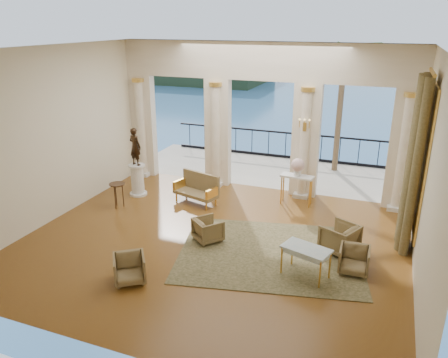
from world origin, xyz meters
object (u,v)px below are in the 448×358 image
at_px(side_table, 117,187).
at_px(game_table, 306,251).
at_px(armchair_c, 340,237).
at_px(pedestal, 138,180).
at_px(armchair_b, 354,259).
at_px(settee, 198,188).
at_px(console_table, 297,180).
at_px(statue, 135,147).
at_px(armchair_d, 208,229).
at_px(armchair_a, 129,267).

bearing_deg(side_table, game_table, -16.33).
xyz_separation_m(armchair_c, pedestal, (-6.21, 1.36, 0.09)).
distance_m(armchair_b, settee, 5.18).
bearing_deg(console_table, armchair_c, -52.55).
bearing_deg(statue, side_table, 103.21).
bearing_deg(armchair_c, armchair_d, -53.04).
height_order(pedestal, statue, statue).
relative_size(statue, console_table, 1.19).
bearing_deg(armchair_a, pedestal, 84.05).
bearing_deg(statue, game_table, 169.41).
height_order(console_table, side_table, console_table).
bearing_deg(armchair_a, console_table, 30.52).
bearing_deg(armchair_a, game_table, -11.52).
height_order(armchair_b, statue, statue).
distance_m(armchair_b, pedestal, 6.95).
xyz_separation_m(armchair_d, settee, (-1.21, 2.08, 0.12)).
distance_m(armchair_a, armchair_c, 4.76).
xyz_separation_m(armchair_c, game_table, (-0.53, -1.33, 0.23)).
distance_m(armchair_b, statue, 7.06).
relative_size(armchair_a, statue, 0.57).
bearing_deg(armchair_d, settee, -20.75).
distance_m(armchair_c, game_table, 1.45).
bearing_deg(settee, armchair_a, -68.89).
relative_size(game_table, side_table, 1.52).
xyz_separation_m(armchair_a, console_table, (2.31, 5.20, 0.41)).
bearing_deg(armchair_d, console_table, -77.75).
xyz_separation_m(armchair_c, statue, (-6.21, 1.36, 1.16)).
xyz_separation_m(armchair_a, armchair_d, (0.81, 2.21, -0.01)).
xyz_separation_m(armchair_b, game_table, (-0.93, -0.54, 0.28)).
relative_size(console_table, side_table, 1.33).
bearing_deg(side_table, armchair_a, -52.81).
xyz_separation_m(armchair_c, console_table, (-1.53, 2.40, 0.36)).
bearing_deg(pedestal, armchair_b, -17.98).
distance_m(pedestal, statue, 1.07).
xyz_separation_m(statue, side_table, (-0.03, -1.02, -0.92)).
bearing_deg(game_table, statue, 172.07).
distance_m(armchair_b, game_table, 1.12).
xyz_separation_m(armchair_a, armchair_c, (3.85, 2.80, 0.05)).
bearing_deg(settee, armchair_b, -10.29).
bearing_deg(side_table, statue, 88.46).
bearing_deg(armchair_a, armchair_b, -10.08).
distance_m(armchair_d, statue, 3.92).
relative_size(game_table, console_table, 1.14).
xyz_separation_m(armchair_b, armchair_c, (-0.41, 0.78, 0.06)).
height_order(statue, side_table, statue).
distance_m(settee, game_table, 4.67).
height_order(armchair_a, armchair_c, armchair_c).
relative_size(armchair_c, console_table, 0.78).
bearing_deg(game_table, settee, 160.34).
height_order(armchair_a, pedestal, pedestal).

